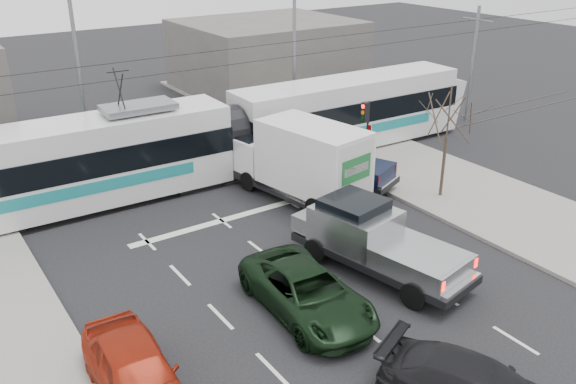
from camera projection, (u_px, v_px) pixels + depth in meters
ground at (344, 270)px, 21.79m from camera, size 120.00×120.00×0.00m
sidewalk_right at (506, 208)px, 26.39m from camera, size 6.00×60.00×0.15m
rails at (213, 181)px, 29.37m from camera, size 60.00×1.60×0.03m
building_right at (267, 55)px, 45.15m from camera, size 12.00×10.00×5.00m
bare_tree at (449, 117)px, 26.07m from camera, size 2.40×2.40×5.00m
traffic_signal at (366, 122)px, 28.94m from camera, size 0.44×0.44×3.60m
street_lamp_near at (291, 46)px, 34.11m from camera, size 2.38×0.25×9.00m
street_lamp_far at (74, 64)px, 29.71m from camera, size 2.38×0.25×9.00m
catenary at (209, 103)px, 27.81m from camera, size 60.00×0.20×7.00m
tram at (228, 135)px, 29.45m from camera, size 28.09×3.59×5.72m
silver_pickup at (372, 238)px, 21.51m from camera, size 3.53×6.98×2.42m
box_truck at (302, 162)px, 26.78m from camera, size 3.64×7.47×3.58m
navy_pickup at (332, 161)px, 28.69m from camera, size 3.90×5.79×2.30m
green_car at (307, 292)px, 19.15m from camera, size 2.79×5.52×1.50m
red_car at (136, 373)px, 15.57m from camera, size 2.20×4.91×1.64m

